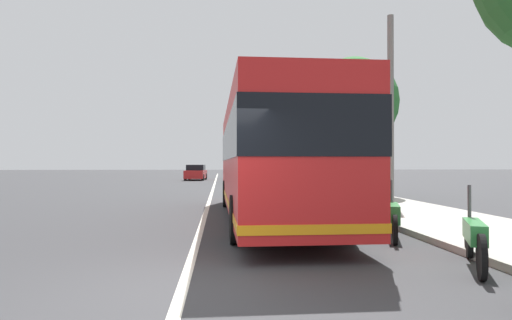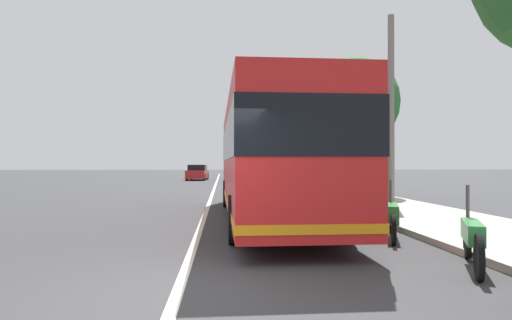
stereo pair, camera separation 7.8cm
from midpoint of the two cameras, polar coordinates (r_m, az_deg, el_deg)
ground_plane at (r=5.76m, az=-10.26°, el=-17.04°), size 220.00×220.00×0.00m
sidewalk_curb at (r=16.70m, az=16.66°, el=-5.85°), size 110.00×3.60×0.14m
lane_divider_line at (r=15.59m, az=-6.63°, el=-6.49°), size 110.00×0.16×0.01m
coach_bus at (r=12.81m, az=1.51°, el=0.57°), size 11.99×2.67×3.31m
motorcycle_far_end at (r=7.73m, az=26.39°, el=-9.11°), size 2.03×0.98×1.28m
motorcycle_angled at (r=10.08m, az=17.26°, el=-7.09°), size 2.12×0.81×1.26m
motorcycle_by_tree at (r=12.49m, az=13.96°, el=-5.73°), size 2.20×1.01×1.29m
car_behind_bus at (r=43.67m, az=-7.91°, el=-1.67°), size 4.47×2.11×1.52m
car_side_street at (r=36.11m, az=-1.76°, el=-1.95°), size 4.58×2.03×1.51m
car_oncoming at (r=46.52m, az=-2.82°, el=-1.60°), size 4.50×2.16×1.54m
roadside_tree_mid_block at (r=22.00m, az=12.49°, el=7.34°), size 4.37×4.37×6.83m
utility_pole at (r=17.75m, az=17.07°, el=6.21°), size 0.24×0.24×7.40m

